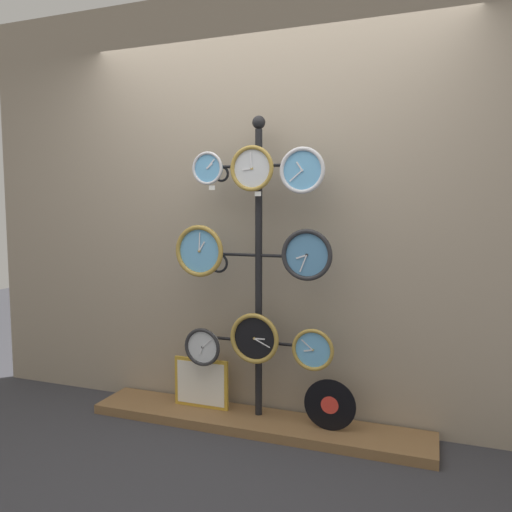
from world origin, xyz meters
name	(u,v)px	position (x,y,z in m)	size (l,w,h in m)	color
ground_plane	(235,452)	(0.00, 0.00, 0.00)	(12.00, 12.00, 0.00)	#333338
shop_wall	(267,207)	(0.00, 0.57, 1.40)	(4.40, 0.04, 2.80)	gray
low_shelf	(255,422)	(0.00, 0.35, 0.03)	(2.20, 0.36, 0.06)	brown
display_stand	(259,315)	(0.00, 0.41, 0.71)	(0.76, 0.39, 1.95)	black
clock_top_left	(208,168)	(-0.31, 0.33, 1.64)	(0.21, 0.04, 0.21)	#60A8DB
clock_top_center	(252,168)	(-0.01, 0.32, 1.63)	(0.28, 0.04, 0.28)	silver
clock_top_right	(302,170)	(0.30, 0.33, 1.61)	(0.27, 0.04, 0.27)	#60A8DB
clock_middle_left	(200,251)	(-0.35, 0.29, 1.12)	(0.33, 0.04, 0.33)	#60A8DB
clock_middle_right	(307,255)	(0.34, 0.31, 1.12)	(0.31, 0.04, 0.31)	#4C84B2
clock_bottom_left	(203,347)	(-0.35, 0.31, 0.50)	(0.25, 0.04, 0.25)	silver
clock_bottom_center	(255,338)	(0.01, 0.31, 0.59)	(0.32, 0.04, 0.32)	black
clock_bottom_right	(313,350)	(0.37, 0.32, 0.55)	(0.26, 0.04, 0.26)	#60A8DB
vinyl_record	(330,405)	(0.48, 0.33, 0.22)	(0.31, 0.01, 0.31)	black
picture_frame	(201,383)	(-0.40, 0.39, 0.23)	(0.39, 0.02, 0.33)	gold
price_tag_upper	(212,188)	(-0.28, 0.33, 1.52)	(0.04, 0.00, 0.03)	white
price_tag_mid	(258,194)	(0.03, 0.32, 1.48)	(0.04, 0.00, 0.03)	white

